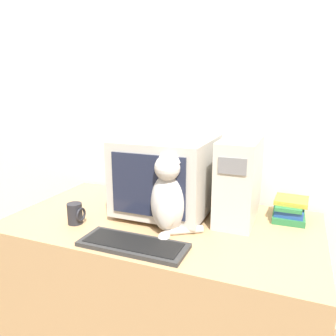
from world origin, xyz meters
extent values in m
cube|color=silver|center=(0.00, 0.89, 1.25)|extent=(7.00, 0.05, 2.50)
cube|color=tan|center=(0.00, 0.41, 0.36)|extent=(1.52, 0.83, 0.71)
cube|color=#BCB7AD|center=(-0.02, 0.54, 0.72)|extent=(0.32, 0.28, 0.02)
cube|color=#BCB7AD|center=(-0.02, 0.54, 0.92)|extent=(0.46, 0.47, 0.37)
cube|color=#1E2338|center=(-0.02, 0.30, 0.92)|extent=(0.37, 0.01, 0.29)
cube|color=beige|center=(0.35, 0.59, 0.92)|extent=(0.18, 0.39, 0.41)
cube|color=slate|center=(0.35, 0.39, 1.03)|extent=(0.12, 0.01, 0.07)
cube|color=#2D2D2D|center=(0.00, 0.11, 0.72)|extent=(0.46, 0.18, 0.02)
cube|color=black|center=(0.00, 0.11, 0.73)|extent=(0.41, 0.14, 0.00)
ellipsoid|color=silver|center=(0.08, 0.32, 0.85)|extent=(0.19, 0.20, 0.28)
ellipsoid|color=beige|center=(0.09, 0.25, 0.83)|extent=(0.10, 0.06, 0.15)
sphere|color=silver|center=(0.09, 0.28, 1.02)|extent=(0.13, 0.13, 0.11)
cone|color=silver|center=(0.06, 0.28, 1.07)|extent=(0.04, 0.04, 0.04)
cone|color=silver|center=(0.12, 0.29, 1.07)|extent=(0.04, 0.04, 0.04)
ellipsoid|color=beige|center=(0.10, 0.21, 0.73)|extent=(0.06, 0.08, 0.04)
cylinder|color=silver|center=(0.16, 0.31, 0.73)|extent=(0.17, 0.12, 0.03)
cube|color=#28703D|center=(0.59, 0.68, 0.73)|extent=(0.16, 0.21, 0.03)
cube|color=#234793|center=(0.59, 0.67, 0.76)|extent=(0.14, 0.17, 0.03)
cube|color=#28703D|center=(0.59, 0.68, 0.79)|extent=(0.13, 0.21, 0.02)
cube|color=gold|center=(0.60, 0.68, 0.81)|extent=(0.16, 0.16, 0.02)
cylinder|color=navy|center=(-0.11, 0.19, 0.72)|extent=(0.15, 0.07, 0.01)
cylinder|color=#232328|center=(-0.38, 0.22, 0.76)|extent=(0.07, 0.07, 0.10)
torus|color=#232328|center=(-0.34, 0.22, 0.76)|extent=(0.01, 0.07, 0.07)
camera|label=1|loc=(0.60, -0.99, 1.36)|focal=35.00mm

